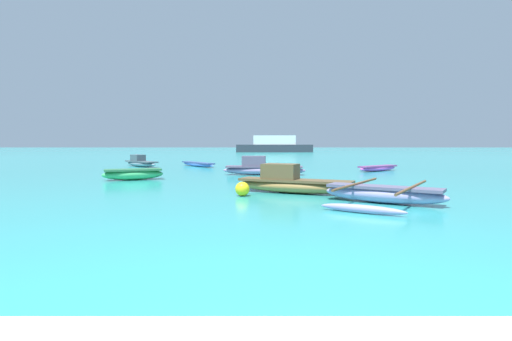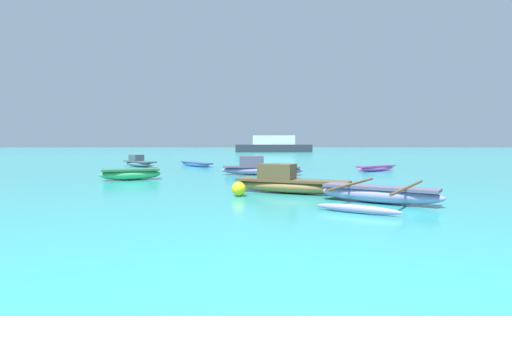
% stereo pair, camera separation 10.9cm
% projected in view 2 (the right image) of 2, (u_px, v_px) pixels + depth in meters
% --- Properties ---
extents(moored_boat_0, '(2.71, 1.76, 0.48)m').
position_uv_depth(moored_boat_0, '(132.00, 174.00, 17.41)').
color(moored_boat_0, '#3DB365').
rests_on(moored_boat_0, ground_plane).
extents(moored_boat_1, '(2.86, 3.65, 0.29)m').
position_uv_depth(moored_boat_1, '(198.00, 164.00, 27.02)').
color(moored_boat_1, '#4E76DC').
rests_on(moored_boat_1, ground_plane).
extents(moored_boat_2, '(4.03, 2.38, 0.94)m').
position_uv_depth(moored_boat_2, '(290.00, 183.00, 12.92)').
color(moored_boat_2, olive).
rests_on(moored_boat_2, ground_plane).
extents(moored_boat_3, '(2.98, 2.99, 0.80)m').
position_uv_depth(moored_boat_3, '(141.00, 162.00, 26.90)').
color(moored_boat_3, slate).
rests_on(moored_boat_3, ground_plane).
extents(moored_boat_4, '(3.81, 4.39, 0.52)m').
position_uv_depth(moored_boat_4, '(381.00, 194.00, 10.80)').
color(moored_boat_4, '#948CC0').
rests_on(moored_boat_4, ground_plane).
extents(moored_boat_5, '(2.85, 2.33, 0.31)m').
position_uv_depth(moored_boat_5, '(378.00, 168.00, 22.68)').
color(moored_boat_5, '#D65BD2').
rests_on(moored_boat_5, ground_plane).
extents(moored_boat_6, '(4.19, 1.09, 0.95)m').
position_uv_depth(moored_boat_6, '(261.00, 168.00, 20.03)').
color(moored_boat_6, '#947CA9').
rests_on(moored_boat_6, ground_plane).
extents(mooring_buoy_0, '(0.44, 0.44, 0.44)m').
position_uv_depth(mooring_buoy_0, '(240.00, 189.00, 12.20)').
color(mooring_buoy_0, yellow).
rests_on(mooring_buoy_0, ground_plane).
extents(distant_ferry, '(12.37, 2.72, 2.72)m').
position_uv_depth(distant_ferry, '(275.00, 145.00, 65.22)').
color(distant_ferry, '#2D333D').
rests_on(distant_ferry, ground_plane).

